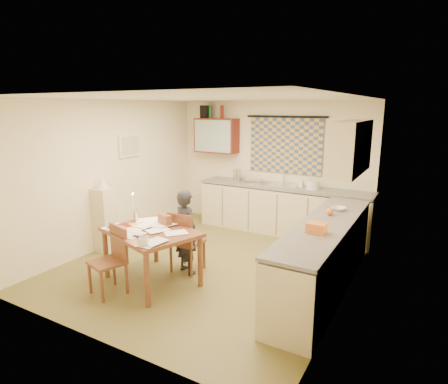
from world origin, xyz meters
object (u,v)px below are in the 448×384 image
Objects in this scene: counter_back at (282,210)px; stove at (298,293)px; dining_table at (152,256)px; shelf_stand at (105,220)px; person at (186,232)px; chair_far at (187,252)px; counter_right at (324,257)px.

stove is at bearing -66.17° from counter_back.
shelf_stand is at bearing 178.50° from dining_table.
dining_table is 1.53m from shelf_stand.
person reaches higher than shelf_stand.
chair_far is (-1.90, 0.64, -0.14)m from stove.
dining_table is (-2.11, 0.10, -0.05)m from stove.
counter_right is 1.95m from chair_far.
dining_table is 1.35× the size of shelf_stand.
counter_back is 2.44m from person.
shelf_stand is at bearing -133.40° from counter_back.
stove is at bearing 160.40° from chair_far.
dining_table is at bearing 67.48° from chair_far.
counter_right is 3.57m from shelf_stand.
shelf_stand is at bearing -173.08° from counter_right.
counter_back is 3.87× the size of stove.
counter_back is 3.25m from shelf_stand.
stove is at bearing -176.82° from person.
dining_table is at bearing -105.57° from counter_back.
person reaches higher than counter_right.
person is (-1.88, 0.60, 0.19)m from stove.
counter_back is at bearing 46.60° from shelf_stand.
shelf_stand reaches higher than chair_far.
counter_back is 2.33m from counter_right.
counter_right reaches higher than dining_table.
dining_table is 1.60× the size of chair_far.
chair_far is 0.85× the size of shelf_stand.
chair_far is 0.74× the size of person.
stove is at bearing 15.38° from dining_table.
counter_right reaches higher than chair_far.
person is (-1.88, -0.44, 0.16)m from counter_right.
counter_right is at bearing -169.08° from chair_far.
person reaches higher than stove.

